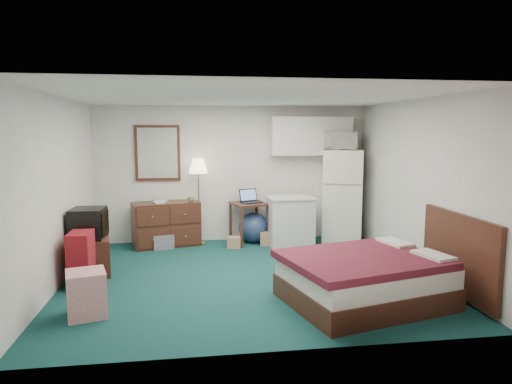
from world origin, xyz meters
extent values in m
cube|color=black|center=(0.00, 0.00, 0.00)|extent=(5.00, 4.50, 0.01)
cube|color=white|center=(0.00, 0.00, 2.50)|extent=(5.00, 4.50, 0.01)
cube|color=white|center=(0.00, 2.25, 1.25)|extent=(5.00, 0.01, 2.50)
cube|color=white|center=(0.00, -2.25, 1.25)|extent=(5.00, 0.01, 2.50)
cube|color=white|center=(-2.50, 0.00, 1.25)|extent=(0.01, 4.50, 2.50)
cube|color=white|center=(2.50, 0.00, 1.25)|extent=(0.01, 4.50, 2.50)
sphere|color=navy|center=(0.36, 1.96, 0.28)|extent=(0.66, 0.66, 0.55)
imported|color=white|center=(1.96, 1.90, 1.91)|extent=(0.66, 0.46, 0.41)
imported|color=#8A6444|center=(-1.41, 1.84, 0.91)|extent=(0.18, 0.07, 0.25)
imported|color=#8A6444|center=(-1.36, 1.96, 0.90)|extent=(0.16, 0.10, 0.22)
imported|color=#528541|center=(-0.77, 1.91, 0.85)|extent=(0.12, 0.10, 0.11)
camera|label=1|loc=(-0.76, -6.20, 2.04)|focal=32.00mm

